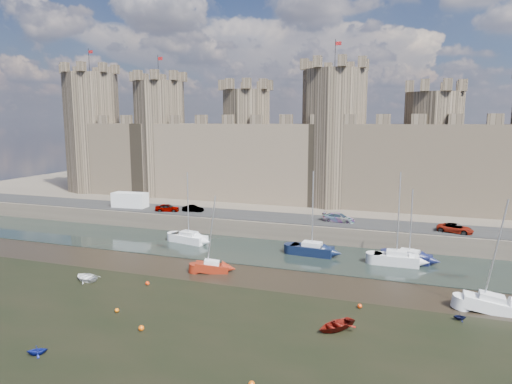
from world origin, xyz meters
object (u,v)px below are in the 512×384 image
(sailboat_0, at_px, (189,238))
(sailboat_4, at_px, (212,267))
(dinghy_1, at_px, (37,350))
(car_2, at_px, (339,218))
(sailboat_3, at_px, (409,256))
(sailboat_5, at_px, (491,304))
(car_3, at_px, (455,228))
(sailboat_2, at_px, (396,258))
(sailboat_1, at_px, (312,249))
(car_1, at_px, (193,209))
(car_0, at_px, (167,208))
(van, at_px, (130,200))

(sailboat_0, bearing_deg, sailboat_4, -39.23)
(sailboat_4, bearing_deg, dinghy_1, -121.25)
(car_2, distance_m, dinghy_1, 43.66)
(sailboat_3, xyz_separation_m, sailboat_5, (7.22, -13.07, 0.03))
(sailboat_5, xyz_separation_m, dinghy_1, (-32.72, -19.60, -0.37))
(car_3, bearing_deg, sailboat_5, -160.02)
(sailboat_2, bearing_deg, car_3, 50.43)
(sailboat_1, bearing_deg, car_1, 160.76)
(car_3, height_order, sailboat_5, sailboat_5)
(car_1, relative_size, car_2, 0.74)
(car_3, height_order, sailboat_2, sailboat_2)
(dinghy_1, bearing_deg, car_0, -26.37)
(car_1, distance_m, car_2, 23.36)
(car_2, xyz_separation_m, sailboat_4, (-11.20, -19.54, -2.49))
(car_2, height_order, sailboat_5, sailboat_5)
(sailboat_5, relative_size, dinghy_1, 7.27)
(sailboat_1, xyz_separation_m, sailboat_4, (-9.34, -10.16, -0.16))
(car_1, bearing_deg, car_3, -94.44)
(van, distance_m, dinghy_1, 44.91)
(sailboat_0, height_order, sailboat_5, sailboat_5)
(van, height_order, sailboat_1, sailboat_1)
(car_0, height_order, van, van)
(sailboat_0, relative_size, sailboat_4, 1.12)
(van, bearing_deg, car_2, -3.59)
(car_3, height_order, sailboat_0, sailboat_0)
(sailboat_1, distance_m, sailboat_3, 11.87)
(sailboat_0, height_order, dinghy_1, sailboat_0)
(car_1, distance_m, sailboat_1, 23.47)
(car_1, height_order, sailboat_4, sailboat_4)
(car_3, distance_m, sailboat_5, 19.88)
(sailboat_2, bearing_deg, sailboat_0, 177.58)
(dinghy_1, bearing_deg, sailboat_1, -66.73)
(car_0, height_order, car_1, car_0)
(car_1, distance_m, dinghy_1, 41.26)
(car_0, relative_size, sailboat_4, 0.43)
(sailboat_0, height_order, sailboat_2, sailboat_2)
(sailboat_5, bearing_deg, sailboat_0, 162.64)
(van, xyz_separation_m, sailboat_2, (43.61, -9.61, -2.91))
(van, distance_m, sailboat_2, 44.75)
(sailboat_2, distance_m, sailboat_3, 2.44)
(sailboat_1, xyz_separation_m, sailboat_3, (11.79, 1.36, -0.13))
(car_1, xyz_separation_m, car_2, (23.36, 0.26, 0.11))
(sailboat_4, distance_m, sailboat_5, 28.40)
(van, bearing_deg, car_0, -11.93)
(car_0, bearing_deg, sailboat_3, -113.64)
(sailboat_5, height_order, dinghy_1, sailboat_5)
(car_1, distance_m, sailboat_3, 34.27)
(sailboat_1, height_order, dinghy_1, sailboat_1)
(van, distance_m, sailboat_0, 18.09)
(sailboat_5, bearing_deg, sailboat_2, 128.63)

